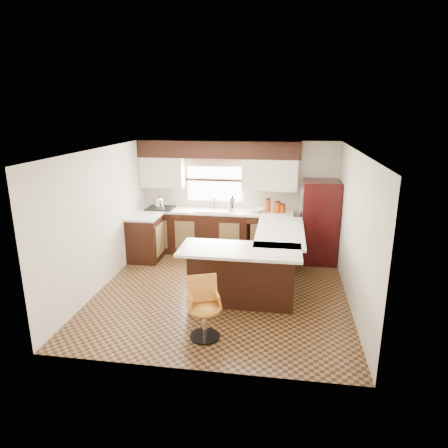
% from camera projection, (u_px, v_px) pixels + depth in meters
% --- Properties ---
extents(floor, '(4.40, 4.40, 0.00)m').
position_uv_depth(floor, '(222.00, 291.00, 6.90)').
color(floor, '#49301A').
rests_on(floor, ground).
extents(ceiling, '(4.40, 4.40, 0.00)m').
position_uv_depth(ceiling, '(222.00, 151.00, 6.23)').
color(ceiling, silver).
rests_on(ceiling, wall_back).
extents(wall_back, '(4.40, 0.00, 4.40)m').
position_uv_depth(wall_back, '(238.00, 196.00, 8.65)').
color(wall_back, beige).
rests_on(wall_back, floor).
extents(wall_front, '(4.40, 0.00, 4.40)m').
position_uv_depth(wall_front, '(191.00, 278.00, 4.47)').
color(wall_front, beige).
rests_on(wall_front, floor).
extents(wall_left, '(0.00, 4.40, 4.40)m').
position_uv_depth(wall_left, '(102.00, 219.00, 6.87)').
color(wall_left, beige).
rests_on(wall_left, floor).
extents(wall_right, '(0.00, 4.40, 4.40)m').
position_uv_depth(wall_right, '(354.00, 230.00, 6.26)').
color(wall_right, beige).
rests_on(wall_right, floor).
extents(base_cab_back, '(3.30, 0.60, 0.90)m').
position_uv_depth(base_cab_back, '(215.00, 232.00, 8.64)').
color(base_cab_back, black).
rests_on(base_cab_back, floor).
extents(base_cab_left, '(0.60, 0.70, 0.90)m').
position_uv_depth(base_cab_left, '(145.00, 239.00, 8.22)').
color(base_cab_left, black).
rests_on(base_cab_left, floor).
extents(counter_back, '(3.30, 0.60, 0.04)m').
position_uv_depth(counter_back, '(215.00, 211.00, 8.51)').
color(counter_back, silver).
rests_on(counter_back, base_cab_back).
extents(counter_left, '(0.60, 0.70, 0.04)m').
position_uv_depth(counter_left, '(144.00, 217.00, 8.09)').
color(counter_left, silver).
rests_on(counter_left, base_cab_left).
extents(soffit, '(3.40, 0.35, 0.36)m').
position_uv_depth(soffit, '(218.00, 149.00, 8.26)').
color(soffit, black).
rests_on(soffit, wall_back).
extents(upper_cab_left, '(0.94, 0.35, 0.64)m').
position_uv_depth(upper_cab_left, '(162.00, 172.00, 8.58)').
color(upper_cab_left, beige).
rests_on(upper_cab_left, wall_back).
extents(upper_cab_right, '(1.14, 0.35, 0.64)m').
position_uv_depth(upper_cab_right, '(270.00, 175.00, 8.24)').
color(upper_cab_right, beige).
rests_on(upper_cab_right, wall_back).
extents(window_pane, '(1.20, 0.02, 0.90)m').
position_uv_depth(window_pane, '(215.00, 180.00, 8.61)').
color(window_pane, white).
rests_on(window_pane, wall_back).
extents(valance, '(1.30, 0.06, 0.18)m').
position_uv_depth(valance, '(214.00, 162.00, 8.46)').
color(valance, '#D19B93').
rests_on(valance, wall_back).
extents(sink, '(0.75, 0.45, 0.03)m').
position_uv_depth(sink, '(213.00, 210.00, 8.49)').
color(sink, '#B2B2B7').
rests_on(sink, counter_back).
extents(dishwasher, '(0.58, 0.03, 0.78)m').
position_uv_depth(dishwasher, '(261.00, 240.00, 8.23)').
color(dishwasher, black).
rests_on(dishwasher, floor).
extents(cooktop, '(0.58, 0.50, 0.02)m').
position_uv_depth(cooktop, '(161.00, 208.00, 8.66)').
color(cooktop, black).
rests_on(cooktop, counter_back).
extents(peninsula_long, '(0.60, 1.95, 0.90)m').
position_uv_depth(peninsula_long, '(276.00, 257.00, 7.23)').
color(peninsula_long, black).
rests_on(peninsula_long, floor).
extents(peninsula_return, '(1.65, 0.60, 0.90)m').
position_uv_depth(peninsula_return, '(242.00, 276.00, 6.38)').
color(peninsula_return, black).
rests_on(peninsula_return, floor).
extents(counter_pen_long, '(0.84, 1.95, 0.04)m').
position_uv_depth(counter_pen_long, '(280.00, 232.00, 7.09)').
color(counter_pen_long, silver).
rests_on(counter_pen_long, peninsula_long).
extents(counter_pen_return, '(1.89, 0.84, 0.04)m').
position_uv_depth(counter_pen_return, '(240.00, 250.00, 6.17)').
color(counter_pen_return, silver).
rests_on(counter_pen_return, peninsula_return).
extents(refrigerator, '(0.72, 0.69, 1.68)m').
position_uv_depth(refrigerator, '(320.00, 222.00, 8.03)').
color(refrigerator, black).
rests_on(refrigerator, floor).
extents(bar_chair, '(0.59, 0.59, 0.85)m').
position_uv_depth(bar_chair, '(204.00, 309.00, 5.37)').
color(bar_chair, '#C87627').
rests_on(bar_chair, floor).
extents(kettle, '(0.19, 0.19, 0.26)m').
position_uv_depth(kettle, '(159.00, 202.00, 8.62)').
color(kettle, silver).
rests_on(kettle, cooktop).
extents(percolator, '(0.15, 0.15, 0.30)m').
position_uv_depth(percolator, '(232.00, 204.00, 8.41)').
color(percolator, silver).
rests_on(percolator, counter_back).
extents(mixing_bowl, '(0.39, 0.39, 0.07)m').
position_uv_depth(mixing_bowl, '(256.00, 210.00, 8.37)').
color(mixing_bowl, white).
rests_on(mixing_bowl, counter_back).
extents(canister_large, '(0.12, 0.12, 0.27)m').
position_uv_depth(canister_large, '(268.00, 206.00, 8.32)').
color(canister_large, '#9E3306').
rests_on(canister_large, counter_back).
extents(canister_med, '(0.14, 0.14, 0.22)m').
position_uv_depth(canister_med, '(277.00, 207.00, 8.30)').
color(canister_med, '#9E3306').
rests_on(canister_med, counter_back).
extents(canister_small, '(0.12, 0.12, 0.17)m').
position_uv_depth(canister_small, '(282.00, 209.00, 8.29)').
color(canister_small, '#9E3306').
rests_on(canister_small, counter_back).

